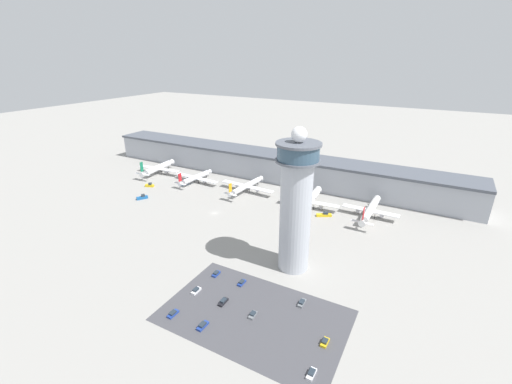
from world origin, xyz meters
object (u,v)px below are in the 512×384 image
airplane_gate_alpha (158,168)px  car_navy_sedan (253,315)px  airplane_gate_bravo (196,178)px  car_grey_coupe (312,374)px  control_tower (296,203)px  car_white_wagon (242,283)px  service_truck_catering (142,197)px  airplane_gate_echo (370,210)px  service_truck_baggage (324,215)px  car_yellow_taxi (216,274)px  service_truck_fuel (150,185)px  car_green_van (302,303)px  car_maroon_suv (196,291)px  car_red_hatchback (173,314)px  car_black_suv (203,326)px  car_blue_compact (325,342)px  airplane_gate_delta (309,201)px  airplane_gate_charlie (246,186)px  car_silver_sedan (223,302)px  service_truck_water (184,183)px

airplane_gate_alpha → car_navy_sedan: size_ratio=8.84×
airplane_gate_bravo → car_grey_coupe: bearing=-40.9°
control_tower → car_white_wagon: bearing=-122.3°
airplane_gate_bravo → service_truck_catering: bearing=-105.6°
airplane_gate_bravo → airplane_gate_echo: (121.02, 1.50, 0.88)m
service_truck_catering → car_navy_sedan: (112.61, -57.81, -0.51)m
car_white_wagon → service_truck_baggage: bearing=82.8°
control_tower → car_yellow_taxi: size_ratio=13.97×
service_truck_fuel → car_green_van: service_truck_fuel is taller
car_maroon_suv → car_red_hatchback: 14.02m
car_black_suv → car_blue_compact: bearing=18.5°
airplane_gate_delta → service_truck_catering: bearing=-159.4°
car_black_suv → car_green_van: (25.19, 26.70, 0.01)m
airplane_gate_echo → car_navy_sedan: (-19.62, -99.61, -4.02)m
car_grey_coupe → car_red_hatchback: size_ratio=0.98×
airplane_gate_charlie → car_maroon_suv: size_ratio=8.82×
service_truck_catering → car_silver_sedan: (99.73, -57.17, -0.45)m
service_truck_water → car_white_wagon: bearing=-39.6°
car_white_wagon → car_grey_coupe: size_ratio=0.98×
airplane_gate_echo → car_red_hatchback: airplane_gate_echo is taller
control_tower → car_white_wagon: (-13.29, -21.02, -29.51)m
control_tower → airplane_gate_alpha: (-139.06, 64.76, -25.47)m
airplane_gate_alpha → car_green_van: 173.89m
service_truck_catering → service_truck_water: bearing=81.2°
car_white_wagon → service_truck_water: bearing=140.4°
service_truck_baggage → car_yellow_taxi: bearing=-106.3°
airplane_gate_alpha → car_silver_sedan: 159.90m
service_truck_catering → car_grey_coupe: 155.90m
car_grey_coupe → car_red_hatchback: 51.40m
car_blue_compact → car_yellow_taxi: (-51.31, 13.52, -0.01)m
airplane_gate_charlie → car_navy_sedan: (60.16, -99.34, -3.86)m
airplane_gate_delta → car_white_wagon: size_ratio=9.80×
airplane_gate_echo → car_blue_compact: (6.53, -99.44, -3.95)m
service_truck_fuel → car_yellow_taxi: service_truck_fuel is taller
service_truck_water → car_blue_compact: bearing=-34.5°
airplane_gate_echo → car_white_wagon: (-32.35, -85.90, -3.99)m
airplane_gate_charlie → service_truck_water: 47.87m
control_tower → service_truck_baggage: (-3.73, 54.24, -29.16)m
car_grey_coupe → car_yellow_taxi: car_yellow_taxi is taller
car_grey_coupe → car_blue_compact: 12.93m
control_tower → service_truck_baggage: 61.69m
airplane_gate_bravo → car_black_suv: 142.21m
airplane_gate_echo → service_truck_water: (-126.95, -7.69, -3.71)m
airplane_gate_alpha → airplane_gate_delta: 123.89m
car_black_suv → car_blue_compact: 40.57m
car_navy_sedan → car_green_van: bearing=47.4°
service_truck_baggage → car_black_suv: 102.07m
airplane_gate_charlie → airplane_gate_delta: bearing=-5.9°
car_green_van → car_black_suv: bearing=-133.3°
airplane_gate_echo → car_grey_coupe: (6.78, -112.37, -4.02)m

